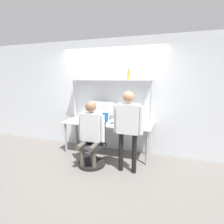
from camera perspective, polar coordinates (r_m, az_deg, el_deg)
The scene contains 12 objects.
ground_plane at distance 4.05m, azimuth -3.26°, elevation -15.23°, with size 12.00×12.00×0.00m, color slate.
wall_back at distance 4.31m, azimuth 0.04°, elevation 5.18°, with size 8.00×0.06×2.70m.
desk at distance 4.10m, azimuth -1.56°, elevation -4.45°, with size 2.06×0.65×0.77m.
shelf_unit at distance 4.13m, azimuth -0.74°, elevation 7.37°, with size 1.96×0.27×1.76m.
monitor at distance 4.24m, azimuth -3.35°, elevation 0.89°, with size 0.66×0.18×0.46m.
laptop at distance 4.06m, azimuth -3.37°, elevation -2.55°, with size 0.33×0.25×0.24m.
cell_phone at distance 4.00m, azimuth 0.04°, elevation -3.68°, with size 0.07×0.15×0.01m.
office_chair at distance 3.77m, azimuth -6.33°, elevation -12.91°, with size 0.56×0.56×0.89m.
person_seated at distance 3.55m, azimuth -6.97°, elevation -5.47°, with size 0.57×0.47×1.35m.
person_standing at distance 3.25m, azimuth 5.28°, elevation -3.32°, with size 0.57×0.21×1.56m.
bottle_clear at distance 4.30m, azimuth -6.90°, elevation 12.28°, with size 0.07×0.07×0.29m.
bottle_amber at distance 3.99m, azimuth 5.45°, elevation 11.96°, with size 0.06×0.06×0.22m.
Camera 1 is at (1.37, -3.36, 1.81)m, focal length 28.00 mm.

